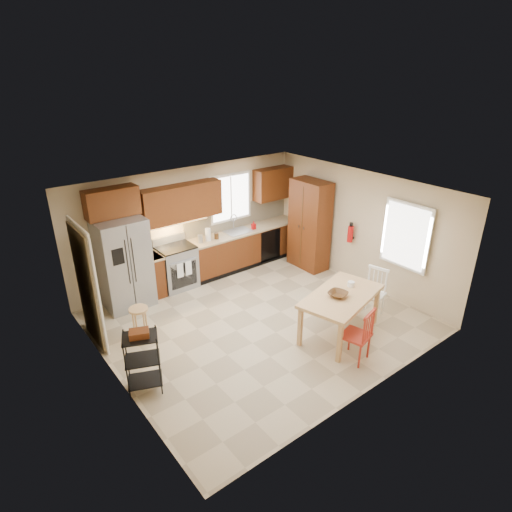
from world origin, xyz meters
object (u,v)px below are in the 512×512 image
Objects in this scene: chair_white at (372,293)px; table_bowl at (338,297)px; fire_extinguisher at (350,234)px; dining_table at (340,315)px; utility_cart at (143,362)px; chair_red at (356,334)px; range_stove at (177,267)px; soap_bottle at (254,225)px; refrigerator at (124,263)px; bar_stool at (140,325)px; pantry at (310,225)px; table_jar at (351,285)px.

table_bowl is (-1.05, -0.05, 0.32)m from chair_white.
fire_extinguisher is 2.32m from dining_table.
chair_red is at bearing -2.08° from utility_cart.
fire_extinguisher is at bearing 36.09° from table_bowl.
soap_bottle is at bearing -2.40° from range_stove.
table_bowl is (-1.85, -1.35, -0.30)m from fire_extinguisher.
refrigerator reaches higher than bar_stool.
soap_bottle is at bearing 77.97° from table_bowl.
range_stove is 0.93× the size of utility_cart.
fire_extinguisher reaches higher than utility_cart.
pantry is 1.30× the size of dining_table.
table_bowl is (-1.65, -2.40, -0.25)m from pantry.
dining_table is (-1.55, -2.40, -0.66)m from pantry.
soap_bottle is at bearing -0.45° from refrigerator.
soap_bottle is 2.27m from fire_extinguisher.
chair_white is 1.41× the size of bar_stool.
soap_bottle is 3.82m from bar_stool.
chair_white is at bearing -121.67° from fire_extinguisher.
range_stove reaches higher than bar_stool.
refrigerator is at bearing 73.91° from bar_stool.
pantry is 2.60m from table_jar.
fire_extinguisher is 0.53× the size of bar_stool.
pantry reaches higher than utility_cart.
bar_stool is at bearing 145.16° from table_bowl.
table_bowl is (0.25, 0.65, 0.32)m from chair_red.
soap_bottle reaches higher than table_bowl.
bar_stool is at bearing 48.93° from chair_white.
pantry is at bearing -29.16° from chair_white.
table_jar is at bearing 12.89° from utility_cart.
range_stove is 4.10m from chair_white.
soap_bottle is 0.28× the size of bar_stool.
utility_cart is (-3.38, 0.78, 0.10)m from dining_table.
table_bowl is at bearing -37.13° from bar_stool.
fire_extinguisher reaches higher than chair_white.
range_stove is at bearing 177.60° from soap_bottle.
pantry reaches higher than table_jar.
utility_cart is (-4.93, -1.62, -0.56)m from pantry.
soap_bottle is 0.09× the size of pantry.
bar_stool is (-2.56, 2.61, -0.14)m from chair_red.
bar_stool is (-3.52, -1.34, -0.66)m from soap_bottle.
range_stove is 0.44× the size of pantry.
soap_bottle is 1.34× the size of table_jar.
chair_red is at bearing -103.55° from soap_bottle.
fire_extinguisher is at bearing 22.84° from dining_table.
pantry is at bearing -18.29° from range_stove.
chair_red is at bearing -133.09° from dining_table.
soap_bottle is 0.53× the size of fire_extinguisher.
chair_red is 3.35m from utility_cart.
utility_cart reaches higher than chair_white.
dining_table is at bearing -164.05° from table_jar.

